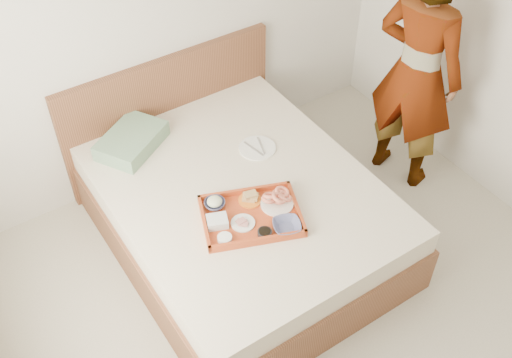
{
  "coord_description": "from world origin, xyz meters",
  "views": [
    {
      "loc": [
        -1.48,
        -1.33,
        3.28
      ],
      "look_at": [
        -0.01,
        0.9,
        0.65
      ],
      "focal_mm": 42.86,
      "sensor_mm": 36.0,
      "label": 1
    }
  ],
  "objects": [
    {
      "name": "ground",
      "position": [
        0.0,
        0.0,
        0.0
      ],
      "size": [
        3.5,
        4.0,
        0.01
      ],
      "primitive_type": "cube",
      "color": "beige",
      "rests_on": "ground"
    },
    {
      "name": "dinner_plate",
      "position": [
        0.23,
        1.24,
        0.54
      ],
      "size": [
        0.28,
        0.28,
        0.01
      ],
      "primitive_type": "cylinder",
      "rotation": [
        0.0,
        0.0,
        -0.14
      ],
      "color": "white",
      "rests_on": "bed"
    },
    {
      "name": "bread_plate",
      "position": [
        -0.09,
        0.85,
        0.55
      ],
      "size": [
        0.18,
        0.18,
        0.01
      ],
      "primitive_type": "cylinder",
      "rotation": [
        0.0,
        0.0,
        -0.37
      ],
      "color": "orange",
      "rests_on": "tray"
    },
    {
      "name": "person",
      "position": [
        1.33,
        0.95,
        0.89
      ],
      "size": [
        0.59,
        0.74,
        1.77
      ],
      "primitive_type": "imported",
      "rotation": [
        0.0,
        0.0,
        1.85
      ],
      "color": "white",
      "rests_on": "ground"
    },
    {
      "name": "prawn_plate",
      "position": [
        0.03,
        0.73,
        0.55
      ],
      "size": [
        0.26,
        0.26,
        0.01
      ],
      "primitive_type": "cylinder",
      "rotation": [
        0.0,
        0.0,
        -0.37
      ],
      "color": "white",
      "rests_on": "tray"
    },
    {
      "name": "sauce_dish",
      "position": [
        -0.17,
        0.57,
        0.56
      ],
      "size": [
        0.11,
        0.11,
        0.03
      ],
      "primitive_type": "cylinder",
      "rotation": [
        0.0,
        0.0,
        -0.37
      ],
      "color": "black",
      "rests_on": "tray"
    },
    {
      "name": "headboard",
      "position": [
        -0.06,
        1.97,
        0.47
      ],
      "size": [
        1.65,
        0.06,
        0.95
      ],
      "primitive_type": "cube",
      "color": "brown",
      "rests_on": "ground"
    },
    {
      "name": "navy_bowl_big",
      "position": [
        -0.03,
        0.54,
        0.57
      ],
      "size": [
        0.21,
        0.21,
        0.04
      ],
      "primitive_type": "imported",
      "rotation": [
        0.0,
        0.0,
        -0.37
      ],
      "color": "#161850",
      "rests_on": "tray"
    },
    {
      "name": "bed",
      "position": [
        -0.06,
        1.0,
        0.27
      ],
      "size": [
        1.65,
        2.0,
        0.53
      ],
      "primitive_type": "cube",
      "color": "brown",
      "rests_on": "ground"
    },
    {
      "name": "tray",
      "position": [
        -0.15,
        0.73,
        0.56
      ],
      "size": [
        0.7,
        0.61,
        0.05
      ],
      "primitive_type": "cube",
      "rotation": [
        0.0,
        0.0,
        -0.37
      ],
      "color": "#B25624",
      "rests_on": "bed"
    },
    {
      "name": "cheese_round",
      "position": [
        -0.38,
        0.67,
        0.56
      ],
      "size": [
        0.11,
        0.11,
        0.03
      ],
      "primitive_type": "cylinder",
      "rotation": [
        0.0,
        0.0,
        -0.37
      ],
      "color": "white",
      "rests_on": "tray"
    },
    {
      "name": "meat_plate",
      "position": [
        -0.22,
        0.71,
        0.55
      ],
      "size": [
        0.19,
        0.19,
        0.01
      ],
      "primitive_type": "cylinder",
      "rotation": [
        0.0,
        0.0,
        -0.37
      ],
      "color": "white",
      "rests_on": "tray"
    },
    {
      "name": "pillow",
      "position": [
        -0.47,
        1.72,
        0.59
      ],
      "size": [
        0.56,
        0.51,
        0.11
      ],
      "primitive_type": "cube",
      "rotation": [
        0.0,
        0.0,
        0.54
      ],
      "color": "gray",
      "rests_on": "bed"
    },
    {
      "name": "salad_bowl",
      "position": [
        -0.29,
        0.93,
        0.57
      ],
      "size": [
        0.17,
        0.17,
        0.04
      ],
      "primitive_type": "imported",
      "rotation": [
        0.0,
        0.0,
        -0.37
      ],
      "color": "#161850",
      "rests_on": "tray"
    },
    {
      "name": "wall_back",
      "position": [
        0.0,
        2.0,
        1.3
      ],
      "size": [
        3.5,
        0.01,
        2.6
      ],
      "primitive_type": "cube",
      "color": "silver",
      "rests_on": "ground"
    },
    {
      "name": "plastic_tub",
      "position": [
        -0.35,
        0.79,
        0.57
      ],
      "size": [
        0.15,
        0.14,
        0.05
      ],
      "primitive_type": "cube",
      "rotation": [
        0.0,
        0.0,
        -0.37
      ],
      "color": "silver",
      "rests_on": "tray"
    }
  ]
}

